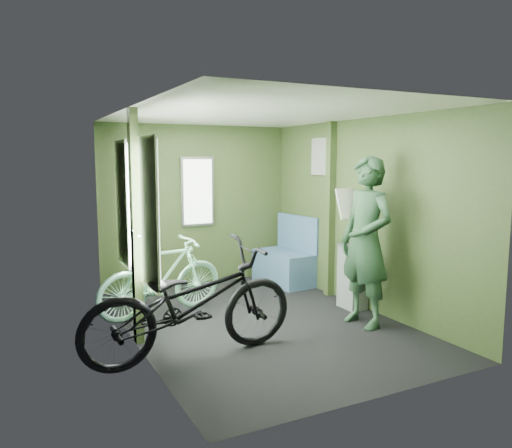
# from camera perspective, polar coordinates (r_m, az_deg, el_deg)

# --- Properties ---
(room) EXTENTS (4.00, 4.02, 2.31)m
(room) POSITION_cam_1_polar(r_m,az_deg,el_deg) (5.44, -0.06, 3.41)
(room) COLOR black
(room) RESTS_ON ground
(bicycle_black) EXTENTS (2.06, 0.89, 1.13)m
(bicycle_black) POSITION_cam_1_polar(r_m,az_deg,el_deg) (4.76, -7.23, -15.09)
(bicycle_black) COLOR black
(bicycle_black) RESTS_ON ground
(bicycle_mint) EXTENTS (1.66, 0.87, 1.00)m
(bicycle_mint) POSITION_cam_1_polar(r_m,az_deg,el_deg) (6.00, -10.56, -10.32)
(bicycle_mint) COLOR #8CE1B2
(bicycle_mint) RESTS_ON ground
(passenger) EXTENTS (0.52, 0.74, 1.85)m
(passenger) POSITION_cam_1_polar(r_m,az_deg,el_deg) (5.53, 12.44, -2.02)
(passenger) COLOR #294B30
(passenger) RESTS_ON ground
(waste_box) EXTENTS (0.23, 0.33, 0.79)m
(waste_box) POSITION_cam_1_polar(r_m,az_deg,el_deg) (6.23, 11.00, -5.87)
(waste_box) COLOR gray
(waste_box) RESTS_ON ground
(bench_seat) EXTENTS (0.63, 0.99, 0.99)m
(bench_seat) POSITION_cam_1_polar(r_m,az_deg,el_deg) (7.35, 3.43, -4.53)
(bench_seat) COLOR #2E4662
(bench_seat) RESTS_ON ground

